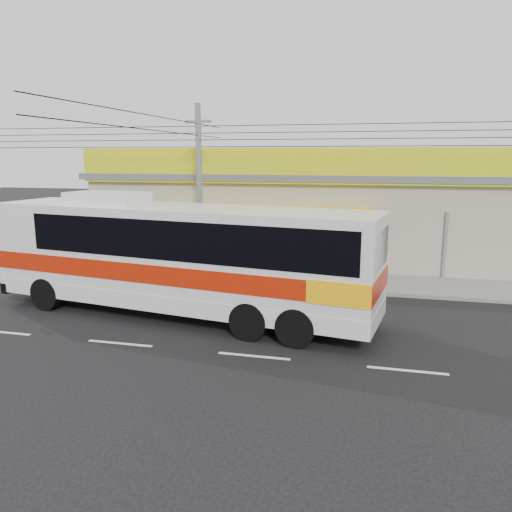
{
  "coord_description": "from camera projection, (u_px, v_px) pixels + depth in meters",
  "views": [
    {
      "loc": [
        3.03,
        -14.86,
        5.33
      ],
      "look_at": [
        -1.02,
        2.0,
        1.85
      ],
      "focal_mm": 35.0,
      "sensor_mm": 36.0,
      "label": 1
    }
  ],
  "objects": [
    {
      "name": "motorbike_dark",
      "position": [
        104.0,
        252.0,
        24.49
      ],
      "size": [
        1.91,
        0.79,
        1.12
      ],
      "primitive_type": "imported",
      "rotation": [
        0.0,
        0.0,
        1.42
      ],
      "color": "black",
      "rests_on": "sidewalk"
    },
    {
      "name": "sidewalk",
      "position": [
        300.0,
        280.0,
        21.62
      ],
      "size": [
        30.0,
        3.2,
        0.15
      ],
      "primitive_type": "cube",
      "color": "slate",
      "rests_on": "ground"
    },
    {
      "name": "lane_markings",
      "position": [
        254.0,
        356.0,
        13.53
      ],
      "size": [
        50.0,
        0.12,
        0.01
      ],
      "primitive_type": null,
      "color": "silver",
      "rests_on": "ground"
    },
    {
      "name": "utility_pole",
      "position": [
        198.0,
        135.0,
        20.83
      ],
      "size": [
        34.0,
        14.0,
        7.49
      ],
      "color": "slate",
      "rests_on": "ground"
    },
    {
      "name": "storefront_building",
      "position": [
        316.0,
        214.0,
        26.46
      ],
      "size": [
        22.6,
        9.2,
        5.7
      ],
      "color": "#ACA28A",
      "rests_on": "ground"
    },
    {
      "name": "ground",
      "position": [
        272.0,
        326.0,
        15.91
      ],
      "size": [
        120.0,
        120.0,
        0.0
      ],
      "primitive_type": "plane",
      "color": "black",
      "rests_on": "ground"
    },
    {
      "name": "coach_bus",
      "position": [
        183.0,
        252.0,
        16.52
      ],
      "size": [
        13.61,
        4.85,
        4.11
      ],
      "rotation": [
        0.0,
        0.0,
        -0.16
      ],
      "color": "silver",
      "rests_on": "ground"
    },
    {
      "name": "motorbike_red",
      "position": [
        52.0,
        262.0,
        22.87
      ],
      "size": [
        1.68,
        0.87,
        0.84
      ],
      "primitive_type": "imported",
      "rotation": [
        0.0,
        0.0,
        1.78
      ],
      "color": "#9A150B",
      "rests_on": "sidewalk"
    }
  ]
}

